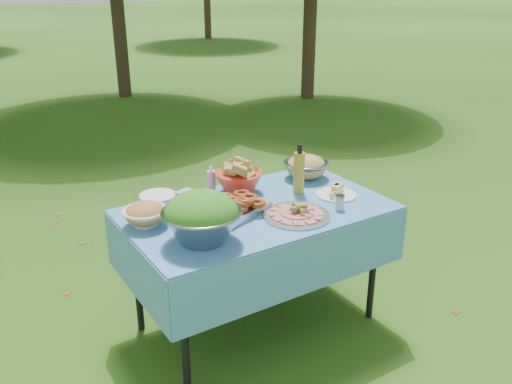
% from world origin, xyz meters
% --- Properties ---
extents(ground, '(80.00, 80.00, 0.00)m').
position_xyz_m(ground, '(0.00, 0.00, 0.00)').
color(ground, '#18370A').
rests_on(ground, ground).
extents(picnic_table, '(1.46, 0.86, 0.76)m').
position_xyz_m(picnic_table, '(0.00, 0.00, 0.38)').
color(picnic_table, '#84CAFF').
rests_on(picnic_table, ground).
extents(salad_bowl, '(0.48, 0.48, 0.26)m').
position_xyz_m(salad_bowl, '(-0.44, -0.19, 0.89)').
color(salad_bowl, gray).
rests_on(salad_bowl, picnic_table).
extents(pasta_bowl_white, '(0.23, 0.23, 0.13)m').
position_xyz_m(pasta_bowl_white, '(-0.61, 0.13, 0.83)').
color(pasta_bowl_white, white).
rests_on(pasta_bowl_white, picnic_table).
extents(plate_stack, '(0.24, 0.24, 0.08)m').
position_xyz_m(plate_stack, '(-0.46, 0.32, 0.80)').
color(plate_stack, white).
rests_on(plate_stack, picnic_table).
extents(wipes_box, '(0.11, 0.10, 0.09)m').
position_xyz_m(wipes_box, '(-0.32, 0.25, 0.80)').
color(wipes_box, '#84B6D0').
rests_on(wipes_box, picnic_table).
extents(sanitizer_bottle, '(0.07, 0.07, 0.15)m').
position_xyz_m(sanitizer_bottle, '(-0.09, 0.38, 0.84)').
color(sanitizer_bottle, pink).
rests_on(sanitizer_bottle, picnic_table).
extents(bread_bowl, '(0.37, 0.37, 0.19)m').
position_xyz_m(bread_bowl, '(0.04, 0.27, 0.86)').
color(bread_bowl, red).
rests_on(bread_bowl, picnic_table).
extents(pasta_bowl_steel, '(0.30, 0.30, 0.15)m').
position_xyz_m(pasta_bowl_steel, '(0.53, 0.26, 0.84)').
color(pasta_bowl_steel, gray).
rests_on(pasta_bowl_steel, picnic_table).
extents(fried_tray, '(0.44, 0.38, 0.09)m').
position_xyz_m(fried_tray, '(-0.15, 0.02, 0.80)').
color(fried_tray, silver).
rests_on(fried_tray, picnic_table).
extents(charcuterie_platter, '(0.40, 0.40, 0.08)m').
position_xyz_m(charcuterie_platter, '(0.12, -0.20, 0.80)').
color(charcuterie_platter, silver).
rests_on(charcuterie_platter, picnic_table).
extents(oil_bottle, '(0.09, 0.09, 0.30)m').
position_xyz_m(oil_bottle, '(0.34, 0.07, 0.91)').
color(oil_bottle, '#A8972D').
rests_on(oil_bottle, picnic_table).
extents(cheese_plate, '(0.25, 0.25, 0.06)m').
position_xyz_m(cheese_plate, '(0.50, -0.09, 0.79)').
color(cheese_plate, white).
rests_on(cheese_plate, picnic_table).
extents(shaker, '(0.05, 0.05, 0.08)m').
position_xyz_m(shaker, '(0.38, -0.26, 0.80)').
color(shaker, silver).
rests_on(shaker, picnic_table).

